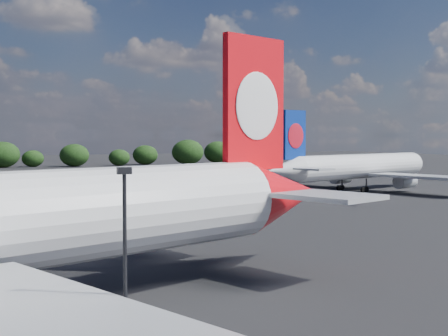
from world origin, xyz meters
name	(u,v)px	position (x,y,z in m)	size (l,w,h in m)	color
china_southern_airliner	(355,167)	(67.88, 64.48, 4.49)	(44.45, 42.62, 14.75)	white
apron_lamp_post	(125,268)	(2.68, -7.15, 5.25)	(0.55, 0.30, 9.24)	black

